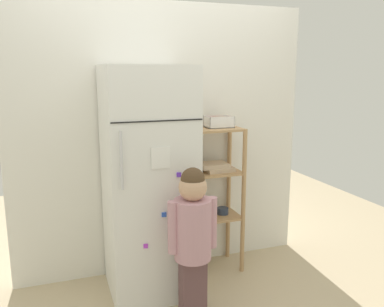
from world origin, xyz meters
name	(u,v)px	position (x,y,z in m)	size (l,w,h in m)	color
ground_plane	(177,284)	(0.00, 0.00, 0.00)	(6.00, 6.00, 0.00)	tan
kitchen_wall_back	(163,141)	(0.00, 0.36, 1.11)	(2.48, 0.03, 2.21)	silver
refrigerator	(149,182)	(-0.21, 0.02, 0.86)	(0.63, 0.65, 1.71)	white
child_standing	(193,229)	(-0.03, -0.45, 0.64)	(0.34, 0.25, 1.06)	brown
pantry_shelf_unit	(215,184)	(0.39, 0.16, 0.75)	(0.42, 0.33, 1.22)	tan
fruit_bin	(219,122)	(0.42, 0.18, 1.26)	(0.22, 0.15, 0.09)	white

